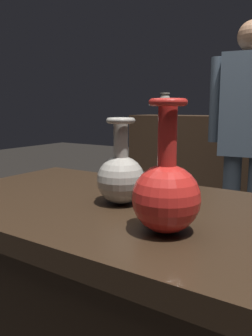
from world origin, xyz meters
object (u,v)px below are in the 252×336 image
vase_centerpiece (120,176)px  vase_tall_behind (166,192)px  shelf_vase_left (219,104)px  visitor_center_back (247,132)px  shelf_vase_far_left (165,103)px

vase_centerpiece → vase_tall_behind: vase_tall_behind is taller
shelf_vase_left → visitor_center_back: 1.01m
vase_centerpiece → shelf_vase_left: (-0.49, 2.27, 0.21)m
shelf_vase_left → shelf_vase_far_left: size_ratio=0.86×
shelf_vase_far_left → vase_centerpiece: bearing=-65.8°
vase_centerpiece → vase_tall_behind: bearing=-32.1°
shelf_vase_far_left → visitor_center_back: visitor_center_back is taller
shelf_vase_left → shelf_vase_far_left: (-0.52, -0.03, 0.02)m
shelf_vase_left → visitor_center_back: size_ratio=0.12×
vase_tall_behind → shelf_vase_far_left: (-1.21, 2.36, 0.22)m
vase_centerpiece → shelf_vase_left: size_ratio=1.28×
shelf_vase_left → visitor_center_back: (0.47, -0.87, -0.18)m
shelf_vase_far_left → shelf_vase_left: bearing=3.5°
shelf_vase_far_left → visitor_center_back: bearing=-40.4°
vase_centerpiece → visitor_center_back: 1.39m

